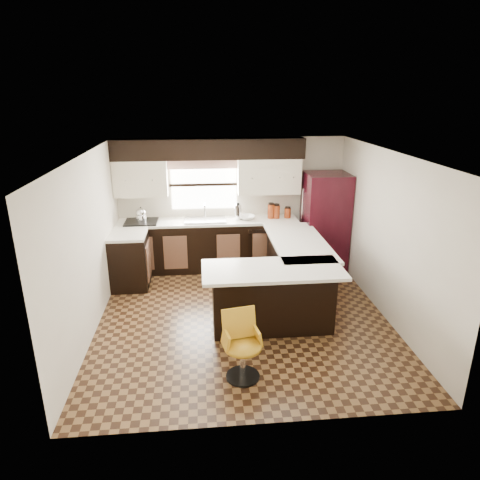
{
  "coord_description": "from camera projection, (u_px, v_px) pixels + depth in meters",
  "views": [
    {
      "loc": [
        -0.58,
        -5.63,
        3.18
      ],
      "look_at": [
        0.0,
        0.45,
        1.05
      ],
      "focal_mm": 32.0,
      "sensor_mm": 36.0,
      "label": 1
    }
  ],
  "objects": [
    {
      "name": "cooktop",
      "position": [
        141.0,
        222.0,
        7.69
      ],
      "size": [
        0.58,
        0.5,
        0.02
      ],
      "primitive_type": "cube",
      "color": "black",
      "rests_on": "counter_back"
    },
    {
      "name": "peninsula_return",
      "position": [
        272.0,
        299.0,
        5.95
      ],
      "size": [
        1.65,
        0.6,
        0.9
      ],
      "primitive_type": "cube",
      "color": "black",
      "rests_on": "floor"
    },
    {
      "name": "canister_small",
      "position": [
        288.0,
        213.0,
        7.95
      ],
      "size": [
        0.12,
        0.12,
        0.18
      ],
      "primitive_type": "cylinder",
      "color": "maroon",
      "rests_on": "counter_back"
    },
    {
      "name": "percolator",
      "position": [
        238.0,
        212.0,
        7.83
      ],
      "size": [
        0.13,
        0.13,
        0.28
      ],
      "primitive_type": "cylinder",
      "color": "silver",
      "rests_on": "counter_back"
    },
    {
      "name": "counter_pen_long",
      "position": [
        299.0,
        242.0,
        6.76
      ],
      "size": [
        0.84,
        1.95,
        0.04
      ],
      "primitive_type": "cube",
      "color": "silver",
      "rests_on": "peninsula_long"
    },
    {
      "name": "sink",
      "position": [
        205.0,
        220.0,
        7.8
      ],
      "size": [
        0.75,
        0.45,
        0.03
      ],
      "primitive_type": "cube",
      "color": "#B2B2B7",
      "rests_on": "counter_back"
    },
    {
      "name": "counter_left",
      "position": [
        128.0,
        235.0,
        7.1
      ],
      "size": [
        0.6,
        0.7,
        0.04
      ],
      "primitive_type": "cube",
      "color": "silver",
      "rests_on": "base_cab_left"
    },
    {
      "name": "valance",
      "position": [
        203.0,
        164.0,
        7.72
      ],
      "size": [
        1.3,
        0.06,
        0.18
      ],
      "primitive_type": "cube",
      "color": "#D19B93",
      "rests_on": "wall_back"
    },
    {
      "name": "soffit",
      "position": [
        209.0,
        149.0,
        7.53
      ],
      "size": [
        3.4,
        0.35,
        0.36
      ],
      "primitive_type": "cube",
      "color": "black",
      "rests_on": "wall_back"
    },
    {
      "name": "canister_large",
      "position": [
        271.0,
        211.0,
        7.91
      ],
      "size": [
        0.12,
        0.12,
        0.26
      ],
      "primitive_type": "cylinder",
      "color": "maroon",
      "rests_on": "counter_back"
    },
    {
      "name": "wall_right",
      "position": [
        387.0,
        236.0,
        6.19
      ],
      "size": [
        0.0,
        4.4,
        4.4
      ],
      "primitive_type": "plane",
      "rotation": [
        1.57,
        0.0,
        -1.57
      ],
      "color": "beige",
      "rests_on": "floor"
    },
    {
      "name": "floor",
      "position": [
        243.0,
        316.0,
        6.39
      ],
      "size": [
        4.4,
        4.4,
        0.0
      ],
      "primitive_type": "plane",
      "color": "#49301A",
      "rests_on": "ground"
    },
    {
      "name": "wall_back",
      "position": [
        231.0,
        202.0,
        8.06
      ],
      "size": [
        4.4,
        0.0,
        4.4
      ],
      "primitive_type": "plane",
      "rotation": [
        1.57,
        0.0,
        0.0
      ],
      "color": "beige",
      "rests_on": "floor"
    },
    {
      "name": "refrigerator",
      "position": [
        325.0,
        222.0,
        7.88
      ],
      "size": [
        0.77,
        0.74,
        1.8
      ],
      "primitive_type": "cube",
      "color": "black",
      "rests_on": "floor"
    },
    {
      "name": "upper_cab_left",
      "position": [
        141.0,
        178.0,
        7.58
      ],
      "size": [
        0.94,
        0.35,
        0.64
      ],
      "primitive_type": "cube",
      "color": "beige",
      "rests_on": "wall_back"
    },
    {
      "name": "wall_left",
      "position": [
        89.0,
        245.0,
        5.81
      ],
      "size": [
        0.0,
        4.4,
        4.4
      ],
      "primitive_type": "plane",
      "rotation": [
        1.57,
        0.0,
        1.57
      ],
      "color": "beige",
      "rests_on": "floor"
    },
    {
      "name": "base_cab_left",
      "position": [
        130.0,
        261.0,
        7.25
      ],
      "size": [
        0.6,
        0.7,
        0.9
      ],
      "primitive_type": "cube",
      "color": "black",
      "rests_on": "floor"
    },
    {
      "name": "dishwasher",
      "position": [
        264.0,
        250.0,
        7.82
      ],
      "size": [
        0.58,
        0.03,
        0.78
      ],
      "primitive_type": "cube",
      "color": "black",
      "rests_on": "floor"
    },
    {
      "name": "upper_cab_right",
      "position": [
        269.0,
        176.0,
        7.79
      ],
      "size": [
        1.14,
        0.35,
        0.64
      ],
      "primitive_type": "cube",
      "color": "beige",
      "rests_on": "wall_back"
    },
    {
      "name": "window_pane",
      "position": [
        204.0,
        185.0,
        7.88
      ],
      "size": [
        1.2,
        0.02,
        0.9
      ],
      "primitive_type": "cube",
      "color": "white",
      "rests_on": "wall_back"
    },
    {
      "name": "kettle",
      "position": [
        141.0,
        214.0,
        7.65
      ],
      "size": [
        0.19,
        0.19,
        0.26
      ],
      "primitive_type": null,
      "color": "silver",
      "rests_on": "cooktop"
    },
    {
      "name": "counter_back",
      "position": [
        208.0,
        221.0,
        7.83
      ],
      "size": [
        3.3,
        0.6,
        0.04
      ],
      "primitive_type": "cube",
      "color": "silver",
      "rests_on": "base_cab_back"
    },
    {
      "name": "wall_front",
      "position": [
        267.0,
        319.0,
        3.93
      ],
      "size": [
        4.4,
        0.0,
        4.4
      ],
      "primitive_type": "plane",
      "rotation": [
        -1.57,
        0.0,
        0.0
      ],
      "color": "beige",
      "rests_on": "floor"
    },
    {
      "name": "ceiling",
      "position": [
        243.0,
        154.0,
        5.6
      ],
      "size": [
        4.4,
        4.4,
        0.0
      ],
      "primitive_type": "plane",
      "rotation": [
        3.14,
        0.0,
        0.0
      ],
      "color": "silver",
      "rests_on": "wall_back"
    },
    {
      "name": "counter_pen_return",
      "position": [
        273.0,
        270.0,
        5.71
      ],
      "size": [
        1.89,
        0.84,
        0.04
      ],
      "primitive_type": "cube",
      "color": "silver",
      "rests_on": "peninsula_return"
    },
    {
      "name": "base_cab_back",
      "position": [
        209.0,
        246.0,
        7.99
      ],
      "size": [
        3.3,
        0.6,
        0.9
      ],
      "primitive_type": "cube",
      "color": "black",
      "rests_on": "floor"
    },
    {
      "name": "mixing_bowl",
      "position": [
        247.0,
        217.0,
        7.88
      ],
      "size": [
        0.36,
        0.36,
        0.07
      ],
      "primitive_type": "imported",
      "rotation": [
        0.0,
        0.0,
        0.27
      ],
      "color": "white",
      "rests_on": "counter_back"
    },
    {
      "name": "peninsula_long",
      "position": [
        294.0,
        270.0,
        6.91
      ],
      "size": [
        0.6,
        1.95,
        0.9
      ],
      "primitive_type": "cube",
      "color": "black",
      "rests_on": "floor"
    },
    {
      "name": "bar_chair",
      "position": [
        243.0,
        347.0,
        4.89
      ],
      "size": [
        0.51,
        0.51,
        0.82
      ],
      "primitive_type": null,
      "rotation": [
        0.0,
        0.0,
        0.19
      ],
      "color": "#C68E1B",
      "rests_on": "floor"
    },
    {
      "name": "canister_med",
      "position": [
        276.0,
        212.0,
        7.92
      ],
      "size": [
        0.13,
        0.13,
        0.24
      ],
      "primitive_type": "cylinder",
      "color": "maroon",
      "rests_on": "counter_back"
    }
  ]
}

